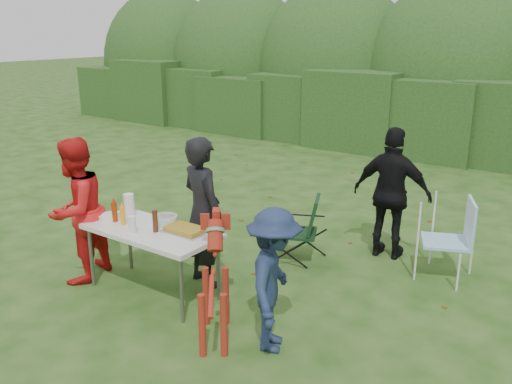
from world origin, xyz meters
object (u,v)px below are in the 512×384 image
Objects in this scene: person_cook at (203,212)px; paper_towel_roll at (129,205)px; folding_table at (151,234)px; dog at (214,289)px; lawn_chair at (446,238)px; person_black_puffy at (392,194)px; beer_bottle at (155,221)px; camping_chair at (297,229)px; child at (274,280)px; mustard_bottle at (123,216)px; ketchup_bottle at (115,212)px; person_red_jacket at (76,211)px.

person_cook reaches higher than paper_towel_roll.
folding_table is 1.38× the size of dog.
lawn_chair is at bearing -124.35° from person_cook.
person_black_puffy is 6.87× the size of beer_bottle.
camping_chair is (-0.30, 1.94, -0.09)m from dog.
child is 1.56m from beer_bottle.
mustard_bottle reaches higher than camping_chair.
person_cook is at bearing 60.94° from folding_table.
beer_bottle reaches higher than folding_table.
paper_towel_roll is at bearing 163.31° from folding_table.
dog is 1.14× the size of lawn_chair.
person_black_puffy is 6.34× the size of paper_towel_roll.
beer_bottle is (0.44, 0.05, 0.02)m from mustard_bottle.
person_black_puffy is 1.25× the size of child.
person_cook is 1.55× the size of dog.
paper_towel_roll is at bearing 123.20° from mustard_bottle.
lawn_chair is 3.63m from mustard_bottle.
ketchup_bottle is at bearing 63.98° from child.
paper_towel_roll is (-2.18, -2.28, 0.05)m from person_black_puffy.
ketchup_bottle reaches higher than folding_table.
person_cook reaches higher than person_black_puffy.
person_red_jacket is 2.09m from dog.
person_red_jacket is at bearing 21.49° from camping_chair.
person_black_puffy is at bearing 57.08° from beer_bottle.
ketchup_bottle is at bearing -172.59° from folding_table.
beer_bottle reaches higher than ketchup_bottle.
person_cook reaches higher than dog.
mustard_bottle is 0.77× the size of paper_towel_roll.
paper_towel_roll is (0.45, 0.38, 0.05)m from person_red_jacket.
person_red_jacket is 0.48m from ketchup_bottle.
person_black_puffy is at bearing -48.42° from dog.
dog is 1.53m from mustard_bottle.
person_cook is 2.37m from person_black_puffy.
folding_table is 1.84m from camping_chair.
camping_chair is (1.76, 1.85, -0.40)m from person_red_jacket.
camping_chair is at bearing 51.96° from ketchup_bottle.
person_cook is at bearing 104.67° from person_red_jacket.
lawn_chair is at bearing 159.66° from person_black_puffy.
camping_chair is at bearing -2.87° from lawn_chair.
person_red_jacket reaches higher than folding_table.
person_red_jacket is at bearing 67.91° from child.
person_cook is 6.48× the size of paper_towel_roll.
folding_table is 0.39m from mustard_bottle.
beer_bottle is at bearing 51.82° from person_black_puffy.
folding_table is 0.89× the size of person_cook.
person_red_jacket reaches higher than camping_chair.
person_red_jacket is at bearing 50.39° from dog.
dog is at bearing -9.15° from ketchup_bottle.
person_black_puffy is 1.25m from camping_chair.
child is (2.58, 0.11, -0.16)m from person_red_jacket.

